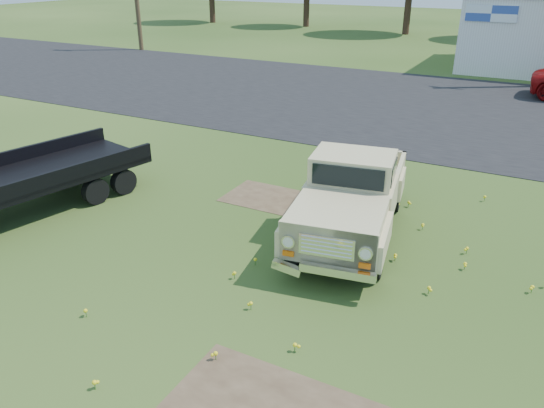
{
  "coord_description": "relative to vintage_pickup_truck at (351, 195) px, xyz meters",
  "views": [
    {
      "loc": [
        3.94,
        -7.57,
        5.55
      ],
      "look_at": [
        -0.58,
        1.0,
        1.13
      ],
      "focal_mm": 35.0,
      "sensor_mm": 36.0,
      "label": 1
    }
  ],
  "objects": [
    {
      "name": "ground",
      "position": [
        -0.54,
        -2.58,
        -0.95
      ],
      "size": [
        140.0,
        140.0,
        0.0
      ],
      "primitive_type": "plane",
      "color": "#253F14",
      "rests_on": "ground"
    },
    {
      "name": "asphalt_lot",
      "position": [
        -0.54,
        12.42,
        -0.95
      ],
      "size": [
        90.0,
        14.0,
        0.02
      ],
      "primitive_type": "cube",
      "color": "black",
      "rests_on": "ground"
    },
    {
      "name": "dirt_patch_b",
      "position": [
        -2.54,
        0.92,
        -0.95
      ],
      "size": [
        2.2,
        1.6,
        0.01
      ],
      "primitive_type": "cube",
      "color": "#4A3827",
      "rests_on": "ground"
    },
    {
      "name": "vintage_pickup_truck",
      "position": [
        0.0,
        0.0,
        0.0
      ],
      "size": [
        2.88,
        5.51,
        1.9
      ],
      "primitive_type": null,
      "rotation": [
        0.0,
        0.0,
        0.17
      ],
      "color": "tan",
      "rests_on": "ground"
    },
    {
      "name": "flatbed_trailer",
      "position": [
        -7.52,
        -2.62,
        -0.01
      ],
      "size": [
        3.79,
        7.25,
        1.88
      ],
      "primitive_type": null,
      "rotation": [
        0.0,
        0.0,
        -0.23
      ],
      "color": "black",
      "rests_on": "ground"
    }
  ]
}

